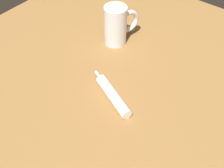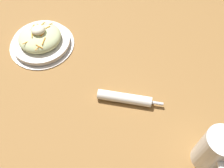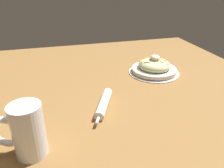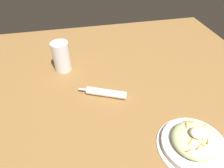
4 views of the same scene
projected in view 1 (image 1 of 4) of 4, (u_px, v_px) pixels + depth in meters
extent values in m
plane|color=olive|center=(125.00, 116.00, 0.89)|extent=(1.43, 1.43, 0.00)
cylinder|color=white|center=(115.00, 25.00, 1.08)|extent=(0.08, 0.08, 0.14)
cylinder|color=#B76B14|center=(115.00, 32.00, 1.10)|extent=(0.07, 0.07, 0.08)
cylinder|color=white|center=(115.00, 20.00, 1.07)|extent=(0.07, 0.07, 0.01)
torus|color=white|center=(128.00, 21.00, 1.11)|extent=(0.04, 0.09, 0.09)
cylinder|color=white|center=(113.00, 96.00, 0.92)|extent=(0.17, 0.10, 0.03)
cylinder|color=silver|center=(98.00, 75.00, 0.99)|extent=(0.04, 0.02, 0.01)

